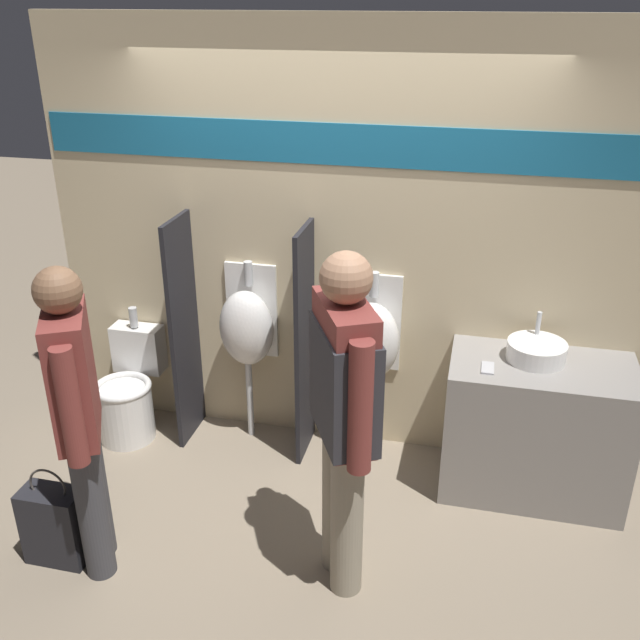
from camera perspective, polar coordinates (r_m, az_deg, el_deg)
name	(u,v)px	position (r m, az deg, el deg)	size (l,w,h in m)	color
ground_plane	(314,483)	(4.57, -0.50, -12.92)	(16.00, 16.00, 0.00)	gray
display_wall	(336,246)	(4.43, 1.29, 5.93)	(3.75, 0.07, 2.70)	beige
sink_counter	(535,428)	(4.48, 16.83, -8.30)	(1.06, 0.59, 0.85)	gray
sink_basin	(536,351)	(4.30, 16.93, -2.39)	(0.34, 0.34, 0.25)	white
cell_phone	(488,368)	(4.15, 13.27, -3.76)	(0.07, 0.14, 0.01)	#B7B7BC
divider_near_counter	(184,332)	(4.74, -10.80, -0.95)	(0.03, 0.40, 1.54)	black
divider_mid	(305,345)	(4.49, -1.23, -2.01)	(0.03, 0.40, 1.54)	black
urinal_near_counter	(247,327)	(4.65, -5.85, -0.59)	(0.36, 0.26, 1.24)	silver
urinal_far	(371,340)	(4.47, 4.08, -1.63)	(0.36, 0.26, 1.24)	silver
toilet	(129,395)	(5.05, -15.07, -5.81)	(0.39, 0.55, 0.86)	white
person_in_vest	(344,405)	(3.35, 1.93, -6.78)	(0.42, 0.57, 1.80)	gray
person_with_lanyard	(78,413)	(3.69, -18.79, -7.05)	(0.37, 0.53, 1.69)	#3D3D42
shopping_bag	(55,525)	(4.18, -20.42, -15.09)	(0.33, 0.18, 0.58)	#232328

